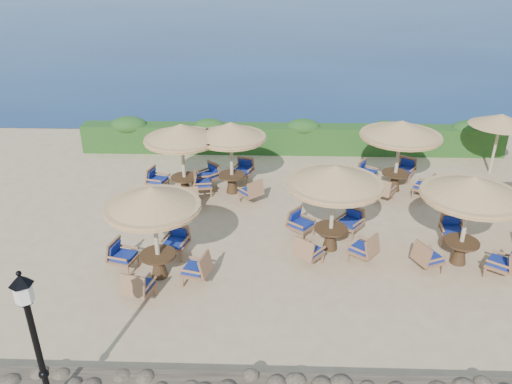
{
  "coord_description": "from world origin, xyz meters",
  "views": [
    {
      "loc": [
        -0.85,
        -13.17,
        7.91
      ],
      "look_at": [
        -1.29,
        0.47,
        1.3
      ],
      "focal_mm": 35.0,
      "sensor_mm": 36.0,
      "label": 1
    }
  ],
  "objects_px": {
    "lamp_post": "(40,359)",
    "cafe_set_2": "(470,203)",
    "cafe_set_1": "(334,193)",
    "cafe_set_3": "(182,146)",
    "cafe_set_4": "(231,145)",
    "cafe_set_5": "(400,143)",
    "extra_parasol": "(501,120)",
    "cafe_set_0": "(154,220)"
  },
  "relations": [
    {
      "from": "lamp_post",
      "to": "cafe_set_2",
      "type": "bearing_deg",
      "value": 31.1
    },
    {
      "from": "cafe_set_1",
      "to": "cafe_set_5",
      "type": "distance_m",
      "value": 4.92
    },
    {
      "from": "cafe_set_0",
      "to": "cafe_set_4",
      "type": "xyz_separation_m",
      "value": [
        1.56,
        5.24,
        0.1
      ]
    },
    {
      "from": "lamp_post",
      "to": "extra_parasol",
      "type": "xyz_separation_m",
      "value": [
        12.6,
        12.0,
        0.62
      ]
    },
    {
      "from": "cafe_set_0",
      "to": "cafe_set_4",
      "type": "bearing_deg",
      "value": 73.41
    },
    {
      "from": "cafe_set_4",
      "to": "cafe_set_0",
      "type": "bearing_deg",
      "value": -106.59
    },
    {
      "from": "cafe_set_3",
      "to": "cafe_set_5",
      "type": "relative_size",
      "value": 0.96
    },
    {
      "from": "lamp_post",
      "to": "cafe_set_5",
      "type": "height_order",
      "value": "lamp_post"
    },
    {
      "from": "extra_parasol",
      "to": "cafe_set_5",
      "type": "height_order",
      "value": "cafe_set_5"
    },
    {
      "from": "lamp_post",
      "to": "cafe_set_1",
      "type": "xyz_separation_m",
      "value": [
        5.71,
        6.2,
        0.26
      ]
    },
    {
      "from": "cafe_set_2",
      "to": "cafe_set_4",
      "type": "bearing_deg",
      "value": 147.04
    },
    {
      "from": "extra_parasol",
      "to": "cafe_set_4",
      "type": "bearing_deg",
      "value": -168.23
    },
    {
      "from": "cafe_set_3",
      "to": "cafe_set_5",
      "type": "height_order",
      "value": "same"
    },
    {
      "from": "cafe_set_3",
      "to": "cafe_set_5",
      "type": "distance_m",
      "value": 7.6
    },
    {
      "from": "lamp_post",
      "to": "cafe_set_4",
      "type": "bearing_deg",
      "value": 75.54
    },
    {
      "from": "cafe_set_2",
      "to": "cafe_set_5",
      "type": "bearing_deg",
      "value": 99.45
    },
    {
      "from": "cafe_set_0",
      "to": "cafe_set_2",
      "type": "bearing_deg",
      "value": 6.29
    },
    {
      "from": "cafe_set_1",
      "to": "cafe_set_4",
      "type": "xyz_separation_m",
      "value": [
        -3.16,
        3.71,
        0.02
      ]
    },
    {
      "from": "cafe_set_0",
      "to": "cafe_set_1",
      "type": "height_order",
      "value": "same"
    },
    {
      "from": "lamp_post",
      "to": "cafe_set_0",
      "type": "bearing_deg",
      "value": 77.98
    },
    {
      "from": "lamp_post",
      "to": "extra_parasol",
      "type": "distance_m",
      "value": 17.41
    },
    {
      "from": "lamp_post",
      "to": "cafe_set_4",
      "type": "xyz_separation_m",
      "value": [
        2.55,
        9.91,
        0.27
      ]
    },
    {
      "from": "cafe_set_3",
      "to": "cafe_set_4",
      "type": "height_order",
      "value": "same"
    },
    {
      "from": "lamp_post",
      "to": "cafe_set_2",
      "type": "relative_size",
      "value": 1.2
    },
    {
      "from": "cafe_set_2",
      "to": "cafe_set_3",
      "type": "bearing_deg",
      "value": 153.94
    },
    {
      "from": "lamp_post",
      "to": "cafe_set_3",
      "type": "height_order",
      "value": "lamp_post"
    },
    {
      "from": "lamp_post",
      "to": "cafe_set_4",
      "type": "height_order",
      "value": "lamp_post"
    },
    {
      "from": "cafe_set_3",
      "to": "lamp_post",
      "type": "bearing_deg",
      "value": -95.21
    },
    {
      "from": "cafe_set_0",
      "to": "cafe_set_3",
      "type": "relative_size",
      "value": 1.05
    },
    {
      "from": "extra_parasol",
      "to": "cafe_set_0",
      "type": "relative_size",
      "value": 0.83
    },
    {
      "from": "cafe_set_4",
      "to": "cafe_set_5",
      "type": "bearing_deg",
      "value": 3.58
    },
    {
      "from": "cafe_set_1",
      "to": "cafe_set_5",
      "type": "height_order",
      "value": "same"
    },
    {
      "from": "cafe_set_1",
      "to": "cafe_set_2",
      "type": "bearing_deg",
      "value": -10.04
    },
    {
      "from": "cafe_set_4",
      "to": "cafe_set_1",
      "type": "bearing_deg",
      "value": -49.59
    },
    {
      "from": "cafe_set_2",
      "to": "cafe_set_3",
      "type": "height_order",
      "value": "same"
    },
    {
      "from": "cafe_set_4",
      "to": "extra_parasol",
      "type": "bearing_deg",
      "value": 11.77
    },
    {
      "from": "lamp_post",
      "to": "cafe_set_1",
      "type": "height_order",
      "value": "lamp_post"
    },
    {
      "from": "cafe_set_0",
      "to": "cafe_set_1",
      "type": "distance_m",
      "value": 4.96
    },
    {
      "from": "cafe_set_1",
      "to": "cafe_set_2",
      "type": "height_order",
      "value": "same"
    },
    {
      "from": "cafe_set_2",
      "to": "extra_parasol",
      "type": "bearing_deg",
      "value": 62.39
    },
    {
      "from": "cafe_set_0",
      "to": "extra_parasol",
      "type": "bearing_deg",
      "value": 32.29
    },
    {
      "from": "cafe_set_1",
      "to": "cafe_set_3",
      "type": "bearing_deg",
      "value": 144.37
    }
  ]
}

